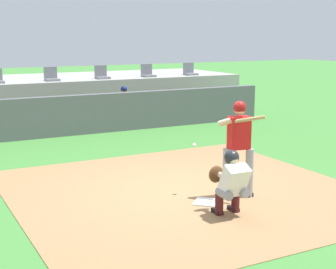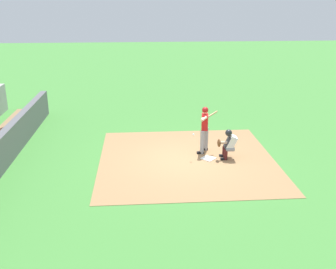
{
  "view_description": "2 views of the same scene",
  "coord_description": "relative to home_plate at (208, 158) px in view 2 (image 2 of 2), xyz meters",
  "views": [
    {
      "loc": [
        -4.68,
        -8.16,
        2.97
      ],
      "look_at": [
        0.0,
        0.7,
        1.0
      ],
      "focal_mm": 54.28,
      "sensor_mm": 36.0,
      "label": 1
    },
    {
      "loc": [
        -13.23,
        1.69,
        5.67
      ],
      "look_at": [
        0.0,
        0.7,
        1.0
      ],
      "focal_mm": 41.85,
      "sensor_mm": 36.0,
      "label": 2
    }
  ],
  "objects": [
    {
      "name": "dirt_infield",
      "position": [
        0.0,
        0.8,
        -0.02
      ],
      "size": [
        6.4,
        6.4,
        0.01
      ],
      "primitive_type": "cube",
      "color": "#9E754C",
      "rests_on": "ground"
    },
    {
      "name": "ground_plane",
      "position": [
        0.0,
        0.8,
        -0.02
      ],
      "size": [
        80.0,
        80.0,
        0.0
      ],
      "primitive_type": "plane",
      "color": "#428438"
    },
    {
      "name": "batter_at_plate",
      "position": [
        0.69,
        0.06,
        1.01
      ],
      "size": [
        0.64,
        0.82,
        1.8
      ],
      "color": "#99999E",
      "rests_on": "ground"
    },
    {
      "name": "dugout_wall",
      "position": [
        0.0,
        7.3,
        0.58
      ],
      "size": [
        13.0,
        0.3,
        1.2
      ],
      "primitive_type": "cube",
      "color": "#59595E",
      "rests_on": "ground"
    },
    {
      "name": "home_plate",
      "position": [
        0.0,
        0.0,
        0.0
      ],
      "size": [
        0.62,
        0.62,
        0.02
      ],
      "primitive_type": "cube",
      "rotation": [
        0.0,
        0.0,
        0.79
      ],
      "color": "white",
      "rests_on": "dirt_infield"
    },
    {
      "name": "catcher_crouched",
      "position": [
        0.0,
        -0.71,
        0.59
      ],
      "size": [
        0.49,
        1.65,
        1.13
      ],
      "color": "gray",
      "rests_on": "ground"
    }
  ]
}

